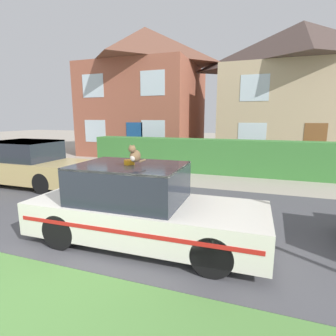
{
  "coord_description": "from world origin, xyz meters",
  "views": [
    {
      "loc": [
        2.86,
        -2.25,
        2.33
      ],
      "look_at": [
        0.66,
        4.11,
        1.05
      ],
      "focal_mm": 28.0,
      "sensor_mm": 36.0,
      "label": 1
    }
  ],
  "objects_px": {
    "house_left": "(146,91)",
    "neighbour_car_far": "(30,164)",
    "police_car": "(141,207)",
    "house_right": "(298,91)",
    "cat": "(135,155)"
  },
  "relations": [
    {
      "from": "cat",
      "to": "neighbour_car_far",
      "type": "distance_m",
      "value": 6.33
    },
    {
      "from": "neighbour_car_far",
      "to": "house_left",
      "type": "xyz_separation_m",
      "value": [
        0.16,
        9.8,
        3.4
      ]
    },
    {
      "from": "police_car",
      "to": "house_right",
      "type": "distance_m",
      "value": 13.91
    },
    {
      "from": "cat",
      "to": "house_right",
      "type": "height_order",
      "value": "house_right"
    },
    {
      "from": "neighbour_car_far",
      "to": "house_right",
      "type": "distance_m",
      "value": 14.31
    },
    {
      "from": "police_car",
      "to": "house_right",
      "type": "relative_size",
      "value": 0.5
    },
    {
      "from": "house_left",
      "to": "house_right",
      "type": "distance_m",
      "value": 9.34
    },
    {
      "from": "house_left",
      "to": "house_right",
      "type": "bearing_deg",
      "value": 2.71
    },
    {
      "from": "neighbour_car_far",
      "to": "house_left",
      "type": "distance_m",
      "value": 10.37
    },
    {
      "from": "police_car",
      "to": "neighbour_car_far",
      "type": "distance_m",
      "value": 6.16
    },
    {
      "from": "police_car",
      "to": "cat",
      "type": "relative_size",
      "value": 12.27
    },
    {
      "from": "police_car",
      "to": "house_right",
      "type": "height_order",
      "value": "house_right"
    },
    {
      "from": "house_left",
      "to": "neighbour_car_far",
      "type": "bearing_deg",
      "value": -90.95
    },
    {
      "from": "house_left",
      "to": "cat",
      "type": "bearing_deg",
      "value": -67.08
    },
    {
      "from": "cat",
      "to": "house_right",
      "type": "xyz_separation_m",
      "value": [
        3.96,
        13.15,
        2.17
      ]
    }
  ]
}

